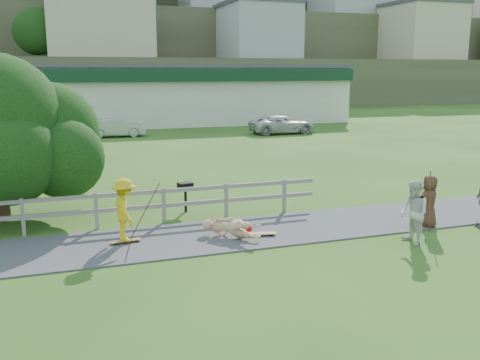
{
  "coord_description": "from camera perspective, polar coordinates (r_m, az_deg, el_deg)",
  "views": [
    {
      "loc": [
        -4.95,
        -12.38,
        4.59
      ],
      "look_at": [
        0.01,
        2.0,
        1.46
      ],
      "focal_mm": 40.0,
      "sensor_mm": 36.0,
      "label": 1
    }
  ],
  "objects": [
    {
      "name": "ground",
      "position": [
        14.1,
        2.64,
        -7.39
      ],
      "size": [
        260.0,
        260.0,
        0.0
      ],
      "primitive_type": "plane",
      "color": "#2A4F16",
      "rests_on": "ground"
    },
    {
      "name": "path",
      "position": [
        15.43,
        0.58,
        -5.61
      ],
      "size": [
        34.0,
        3.0,
        0.04
      ],
      "primitive_type": "cube",
      "color": "#3E3E41",
      "rests_on": "ground"
    },
    {
      "name": "fence",
      "position": [
        16.15,
        -17.3,
        -2.77
      ],
      "size": [
        15.05,
        0.1,
        1.1
      ],
      "color": "slate",
      "rests_on": "ground"
    },
    {
      "name": "strip_mall",
      "position": [
        48.2,
        -8.41,
        9.11
      ],
      "size": [
        32.5,
        10.75,
        5.1
      ],
      "color": "beige",
      "rests_on": "ground"
    },
    {
      "name": "hillside",
      "position": [
        104.27,
        -16.94,
        16.55
      ],
      "size": [
        220.0,
        67.0,
        47.5
      ],
      "color": "#454F2E",
      "rests_on": "ground"
    },
    {
      "name": "skater_rider",
      "position": [
        14.58,
        -12.19,
        -3.53
      ],
      "size": [
        0.74,
        1.16,
        1.69
      ],
      "primitive_type": "imported",
      "rotation": [
        0.0,
        0.0,
        1.68
      ],
      "color": "gold",
      "rests_on": "ground"
    },
    {
      "name": "skater_fallen",
      "position": [
        14.84,
        -1.01,
        -5.13
      ],
      "size": [
        1.54,
        1.48,
        0.63
      ],
      "primitive_type": "imported",
      "rotation": [
        0.0,
        0.0,
        0.75
      ],
      "color": "#DEA77A",
      "rests_on": "ground"
    },
    {
      "name": "spectator_a",
      "position": [
        15.01,
        18.05,
        -3.33
      ],
      "size": [
        0.71,
        0.88,
        1.73
      ],
      "primitive_type": "imported",
      "rotation": [
        0.0,
        0.0,
        4.65
      ],
      "color": "silver",
      "rests_on": "ground"
    },
    {
      "name": "spectator_c",
      "position": [
        16.77,
        19.52,
        -2.17
      ],
      "size": [
        0.83,
        0.92,
        1.57
      ],
      "primitive_type": "imported",
      "rotation": [
        0.0,
        0.0,
        4.17
      ],
      "color": "#522E20",
      "rests_on": "ground"
    },
    {
      "name": "car_silver",
      "position": [
        38.52,
        -13.08,
        5.46
      ],
      "size": [
        4.01,
        1.51,
        1.31
      ],
      "primitive_type": "imported",
      "rotation": [
        0.0,
        0.0,
        1.54
      ],
      "color": "#A6A8AE",
      "rests_on": "ground"
    },
    {
      "name": "car_white",
      "position": [
        39.64,
        4.52,
        5.92
      ],
      "size": [
        4.83,
        2.23,
        1.34
      ],
      "primitive_type": "imported",
      "rotation": [
        0.0,
        0.0,
        1.57
      ],
      "color": "beige",
      "rests_on": "ground"
    },
    {
      "name": "bbq",
      "position": [
        17.69,
        -5.83,
        -1.84
      ],
      "size": [
        0.51,
        0.43,
        0.98
      ],
      "primitive_type": null,
      "rotation": [
        0.0,
        0.0,
        0.2
      ],
      "color": "black",
      "rests_on": "ground"
    },
    {
      "name": "longboard_rider",
      "position": [
        14.81,
        -12.05,
        -6.52
      ],
      "size": [
        0.84,
        0.31,
        0.09
      ],
      "primitive_type": null,
      "rotation": [
        0.0,
        0.0,
        0.13
      ],
      "color": "olive",
      "rests_on": "ground"
    },
    {
      "name": "longboard_fallen",
      "position": [
        15.08,
        2.02,
        -5.9
      ],
      "size": [
        0.99,
        0.44,
        0.11
      ],
      "primitive_type": null,
      "rotation": [
        0.0,
        0.0,
        -0.22
      ],
      "color": "olive",
      "rests_on": "ground"
    },
    {
      "name": "helmet",
      "position": [
        15.38,
        0.72,
        -5.12
      ],
      "size": [
        0.32,
        0.32,
        0.32
      ],
      "primitive_type": "sphere",
      "color": "red",
      "rests_on": "ground"
    },
    {
      "name": "pole_rider",
      "position": [
        15.03,
        -10.11,
        -2.86
      ],
      "size": [
        0.03,
        0.03,
        1.76
      ],
      "primitive_type": "cylinder",
      "color": "#533621",
      "rests_on": "ground"
    },
    {
      "name": "pole_spec_left",
      "position": [
        16.2,
        19.59,
        -2.21
      ],
      "size": [
        0.03,
        0.03,
        1.81
      ],
      "primitive_type": "cylinder",
      "color": "#533621",
      "rests_on": "ground"
    }
  ]
}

